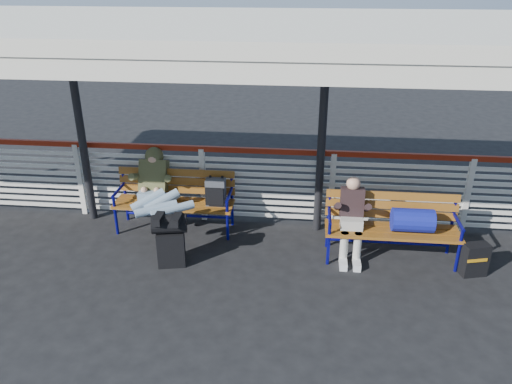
# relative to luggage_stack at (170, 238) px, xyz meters

# --- Properties ---
(ground) EXTENTS (60.00, 60.00, 0.00)m
(ground) POSITION_rel_luggage_stack_xyz_m (0.17, -0.53, -0.41)
(ground) COLOR black
(ground) RESTS_ON ground
(fence) EXTENTS (12.08, 0.08, 1.24)m
(fence) POSITION_rel_luggage_stack_xyz_m (0.17, 1.37, 0.25)
(fence) COLOR silver
(fence) RESTS_ON ground
(canopy) EXTENTS (12.60, 3.60, 3.16)m
(canopy) POSITION_rel_luggage_stack_xyz_m (0.17, 0.34, 2.63)
(canopy) COLOR silver
(canopy) RESTS_ON ground
(luggage_stack) EXTENTS (0.50, 0.34, 0.76)m
(luggage_stack) POSITION_rel_luggage_stack_xyz_m (0.00, 0.00, 0.00)
(luggage_stack) COLOR black
(luggage_stack) RESTS_ON ground
(bench_left) EXTENTS (1.80, 0.56, 0.92)m
(bench_left) POSITION_rel_luggage_stack_xyz_m (-0.05, 1.04, 0.17)
(bench_left) COLOR brown
(bench_left) RESTS_ON ground
(bench_right) EXTENTS (1.80, 0.56, 0.92)m
(bench_right) POSITION_rel_luggage_stack_xyz_m (3.08, 0.49, 0.17)
(bench_right) COLOR brown
(bench_right) RESTS_ON ground
(traveler_man) EXTENTS (0.94, 1.64, 0.77)m
(traveler_man) POSITION_rel_luggage_stack_xyz_m (-0.35, 0.69, 0.27)
(traveler_man) COLOR #90ABC2
(traveler_man) RESTS_ON ground
(companion_person) EXTENTS (0.32, 0.66, 1.15)m
(companion_person) POSITION_rel_luggage_stack_xyz_m (2.41, 0.48, 0.18)
(companion_person) COLOR #B9B5A8
(companion_person) RESTS_ON ground
(suitcase_side) EXTENTS (0.36, 0.27, 0.45)m
(suitcase_side) POSITION_rel_luggage_stack_xyz_m (4.01, 0.18, -0.19)
(suitcase_side) COLOR black
(suitcase_side) RESTS_ON ground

